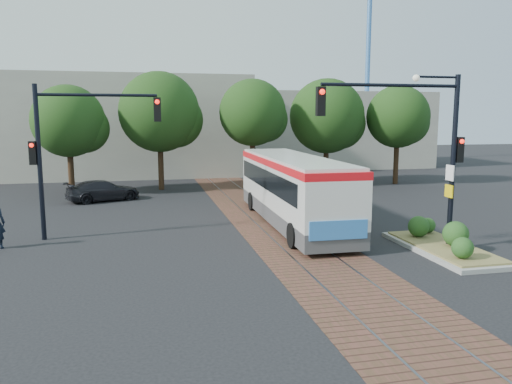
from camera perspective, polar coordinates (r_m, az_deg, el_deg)
ground at (r=18.00m, az=5.89°, el=-6.81°), size 120.00×120.00×0.00m
trackbed at (r=21.71m, az=2.52°, el=-4.08°), size 3.60×40.00×0.02m
tree_row at (r=33.55m, az=-1.05°, el=8.74°), size 26.40×5.60×7.67m
warehouses at (r=45.47m, az=-6.39°, el=7.35°), size 40.00×13.00×8.00m
crane at (r=56.01m, az=12.68°, el=14.67°), size 8.00×0.50×18.00m
city_bus at (r=22.29m, az=4.17°, el=0.64°), size 2.64×11.40×3.04m
traffic_island at (r=19.22m, az=20.60°, el=-5.32°), size 2.20×5.20×1.13m
signal_pole_main at (r=18.27m, az=18.56°, el=6.23°), size 5.49×0.46×6.00m
signal_pole_left at (r=20.63m, az=-20.54°, el=5.54°), size 4.99×0.34×6.00m
parked_car at (r=29.79m, az=-17.07°, el=0.16°), size 4.43×3.06×1.19m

